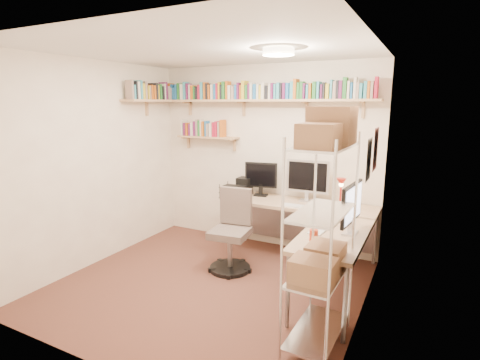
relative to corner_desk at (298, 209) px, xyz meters
name	(u,v)px	position (x,y,z in m)	size (l,w,h in m)	color
ground	(209,285)	(-0.70, -0.94, -0.73)	(3.20, 3.20, 0.00)	#4E2A21
room_shell	(206,146)	(-0.69, -0.94, 0.82)	(3.24, 3.04, 2.52)	beige
wall_shelves	(230,100)	(-1.11, 0.36, 1.30)	(3.12, 1.09, 0.80)	tan
corner_desk	(298,209)	(0.00, 0.00, 0.00)	(1.97, 1.88, 1.28)	tan
office_chair	(232,236)	(-0.67, -0.44, -0.32)	(0.52, 0.52, 0.98)	black
wire_rack	(324,200)	(0.66, -1.41, 0.52)	(0.39, 0.77, 1.96)	silver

